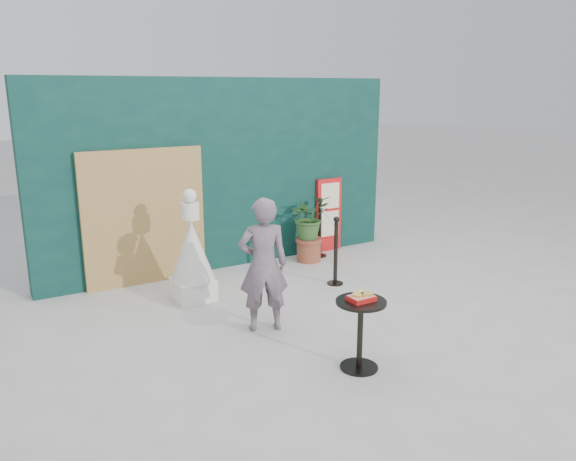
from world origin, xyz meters
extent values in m
plane|color=#ADAAA5|center=(0.00, 0.00, 0.00)|extent=(60.00, 60.00, 0.00)
cube|color=#092B29|center=(0.00, 3.15, 1.50)|extent=(6.00, 0.30, 3.00)
cube|color=tan|center=(-1.40, 2.94, 1.00)|extent=(1.80, 0.08, 2.00)
imported|color=slate|center=(-0.72, 0.57, 0.81)|extent=(0.69, 0.57, 1.63)
cube|color=red|center=(1.90, 2.96, 0.65)|extent=(0.50, 0.06, 1.30)
cube|color=beige|center=(1.90, 2.92, 1.00)|extent=(0.38, 0.02, 0.45)
cube|color=beige|center=(1.90, 2.92, 0.50)|extent=(0.38, 0.02, 0.45)
cube|color=red|center=(1.90, 2.92, 0.15)|extent=(0.38, 0.02, 0.18)
cube|color=white|center=(-1.08, 1.95, 0.14)|extent=(0.52, 0.52, 0.28)
cone|color=silver|center=(-1.08, 1.95, 0.71)|extent=(0.60, 0.60, 0.85)
cylinder|color=white|center=(-1.08, 1.95, 1.24)|extent=(0.25, 0.25, 0.23)
sphere|color=white|center=(-1.08, 1.95, 1.45)|extent=(0.19, 0.19, 0.19)
cylinder|color=black|center=(-0.34, -0.81, 0.01)|extent=(0.40, 0.40, 0.02)
cylinder|color=black|center=(-0.34, -0.81, 0.36)|extent=(0.06, 0.06, 0.72)
cylinder|color=black|center=(-0.34, -0.81, 0.73)|extent=(0.52, 0.52, 0.03)
cube|color=#B11612|center=(-0.34, -0.81, 0.78)|extent=(0.26, 0.19, 0.05)
cube|color=red|center=(-0.34, -0.81, 0.80)|extent=(0.24, 0.17, 0.00)
cube|color=#E1BB52|center=(-0.38, -0.80, 0.82)|extent=(0.15, 0.14, 0.02)
cube|color=gold|center=(-0.29, -0.83, 0.82)|extent=(0.13, 0.13, 0.02)
cone|color=#FAF841|center=(-0.32, -0.76, 0.83)|extent=(0.06, 0.06, 0.06)
cylinder|color=#995132|center=(1.25, 2.60, 0.17)|extent=(0.40, 0.40, 0.34)
cylinder|color=#974931|center=(1.25, 2.60, 0.36)|extent=(0.45, 0.45, 0.06)
imported|color=#2F5524|center=(1.25, 2.60, 0.76)|extent=(0.66, 0.58, 0.74)
cylinder|color=black|center=(0.96, 1.43, 0.01)|extent=(0.24, 0.24, 0.02)
cylinder|color=black|center=(0.96, 1.43, 0.48)|extent=(0.06, 0.06, 0.96)
sphere|color=black|center=(0.96, 1.43, 0.99)|extent=(0.09, 0.09, 0.09)
cylinder|color=black|center=(1.56, 2.73, 0.01)|extent=(0.24, 0.24, 0.02)
cylinder|color=black|center=(1.56, 2.73, 0.48)|extent=(0.06, 0.06, 0.96)
sphere|color=black|center=(1.56, 2.73, 0.99)|extent=(0.09, 0.09, 0.09)
cylinder|color=white|center=(1.26, 2.08, 0.88)|extent=(0.63, 1.31, 0.03)
camera|label=1|loc=(-3.72, -4.99, 2.84)|focal=35.00mm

